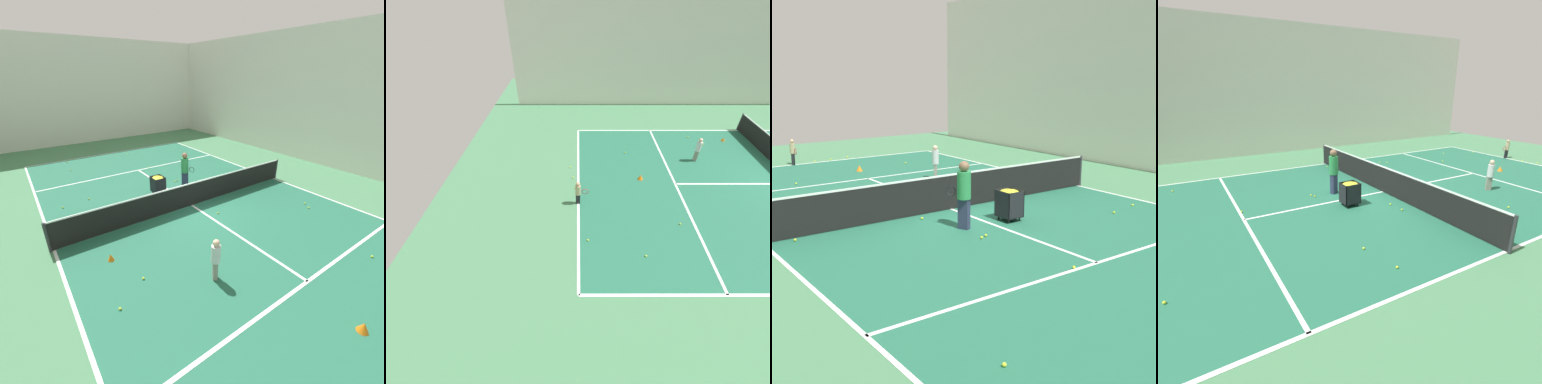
# 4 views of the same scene
# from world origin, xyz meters

# --- Properties ---
(ground_plane) EXTENTS (33.25, 33.25, 0.00)m
(ground_plane) POSITION_xyz_m (0.00, 0.00, 0.00)
(ground_plane) COLOR #477F56
(court_playing_area) EXTENTS (11.11, 20.43, 0.00)m
(court_playing_area) POSITION_xyz_m (0.00, 0.00, 0.00)
(court_playing_area) COLOR #23664C
(court_playing_area) RESTS_ON ground
(line_baseline_near) EXTENTS (11.11, 0.10, 0.00)m
(line_baseline_near) POSITION_xyz_m (0.00, -10.22, 0.01)
(line_baseline_near) COLOR white
(line_baseline_near) RESTS_ON ground
(line_sideline_left) EXTENTS (0.10, 20.43, 0.00)m
(line_sideline_left) POSITION_xyz_m (-5.56, 0.00, 0.01)
(line_sideline_left) COLOR white
(line_sideline_left) RESTS_ON ground
(line_service_near) EXTENTS (11.11, 0.10, 0.00)m
(line_service_near) POSITION_xyz_m (0.00, -5.62, 0.01)
(line_service_near) COLOR white
(line_service_near) RESTS_ON ground
(line_service_far) EXTENTS (11.11, 0.10, 0.00)m
(line_service_far) POSITION_xyz_m (0.00, 5.62, 0.01)
(line_service_far) COLOR white
(line_service_far) RESTS_ON ground
(line_centre_service) EXTENTS (0.10, 11.24, 0.00)m
(line_centre_service) POSITION_xyz_m (0.00, 0.00, 0.01)
(line_centre_service) COLOR white
(line_centre_service) RESTS_ON ground
(tennis_net) EXTENTS (11.41, 0.10, 1.09)m
(tennis_net) POSITION_xyz_m (0.00, 0.00, 0.56)
(tennis_net) COLOR #2D2D33
(tennis_net) RESTS_ON ground
(player_near_baseline) EXTENTS (0.24, 0.56, 1.13)m
(player_near_baseline) POSITION_xyz_m (1.33, -10.22, 0.65)
(player_near_baseline) COLOR black
(player_near_baseline) RESTS_ON ground
(coach_at_net) EXTENTS (0.52, 0.68, 1.82)m
(coach_at_net) POSITION_xyz_m (0.87, 1.84, 1.04)
(coach_at_net) COLOR #2D3351
(coach_at_net) RESTS_ON ground
(child_midcourt) EXTENTS (0.36, 0.36, 1.31)m
(child_midcourt) POSITION_xyz_m (-2.04, -4.01, 0.75)
(child_midcourt) COLOR gray
(child_midcourt) RESTS_ON ground
(ball_cart) EXTENTS (0.56, 0.63, 0.89)m
(ball_cart) POSITION_xyz_m (-0.62, 1.94, 0.63)
(ball_cart) COLOR black
(ball_cart) RESTS_ON ground
(training_cone_0) EXTENTS (0.26, 0.26, 0.24)m
(training_cone_0) POSITION_xyz_m (-0.39, -7.21, 0.12)
(training_cone_0) COLOR orange
(training_cone_0) RESTS_ON ground
(training_cone_1) EXTENTS (0.21, 0.21, 0.23)m
(training_cone_1) POSITION_xyz_m (-4.19, -1.55, 0.12)
(training_cone_1) COLOR orange
(training_cone_1) RESTS_ON ground
(tennis_ball_0) EXTENTS (0.07, 0.07, 0.07)m
(tennis_ball_0) POSITION_xyz_m (-3.72, -2.89, 0.04)
(tennis_ball_0) COLOR yellow
(tennis_ball_0) RESTS_ON ground
(tennis_ball_2) EXTENTS (0.07, 0.07, 0.07)m
(tennis_ball_2) POSITION_xyz_m (-4.73, 3.00, 0.04)
(tennis_ball_2) COLOR yellow
(tennis_ball_2) RESTS_ON ground
(tennis_ball_3) EXTENTS (0.07, 0.07, 0.07)m
(tennis_ball_3) POSITION_xyz_m (0.67, 5.56, 0.04)
(tennis_ball_3) COLOR yellow
(tennis_ball_3) RESTS_ON ground
(tennis_ball_4) EXTENTS (0.07, 0.07, 0.07)m
(tennis_ball_4) POSITION_xyz_m (-1.36, -10.63, 0.04)
(tennis_ball_4) COLOR yellow
(tennis_ball_4) RESTS_ON ground
(tennis_ball_5) EXTENTS (0.07, 0.07, 0.07)m
(tennis_ball_5) POSITION_xyz_m (0.82, 2.72, 0.04)
(tennis_ball_5) COLOR yellow
(tennis_ball_5) RESTS_ON ground
(tennis_ball_6) EXTENTS (0.07, 0.07, 0.07)m
(tennis_ball_6) POSITION_xyz_m (-0.47, -10.47, 0.04)
(tennis_ball_6) COLOR yellow
(tennis_ball_6) RESTS_ON ground
(tennis_ball_8) EXTENTS (0.07, 0.07, 0.07)m
(tennis_ball_8) POSITION_xyz_m (1.31, 0.44, 0.04)
(tennis_ball_8) COLOR yellow
(tennis_ball_8) RESTS_ON ground
(tennis_ball_10) EXTENTS (0.07, 0.07, 0.07)m
(tennis_ball_10) POSITION_xyz_m (0.33, -10.35, 0.04)
(tennis_ball_10) COLOR yellow
(tennis_ball_10) RESTS_ON ground
(tennis_ball_11) EXTENTS (0.07, 0.07, 0.07)m
(tennis_ball_11) POSITION_xyz_m (-3.57, 3.21, 0.04)
(tennis_ball_11) COLOR yellow
(tennis_ball_11) RESTS_ON ground
(tennis_ball_12) EXTENTS (0.07, 0.07, 0.07)m
(tennis_ball_12) POSITION_xyz_m (3.96, -3.15, 0.04)
(tennis_ball_12) COLOR yellow
(tennis_ball_12) RESTS_ON ground
(tennis_ball_13) EXTENTS (0.07, 0.07, 0.07)m
(tennis_ball_13) POSITION_xyz_m (1.02, 2.80, 0.04)
(tennis_ball_13) COLOR yellow
(tennis_ball_13) RESTS_ON ground
(tennis_ball_16) EXTENTS (0.07, 0.07, 0.07)m
(tennis_ball_16) POSITION_xyz_m (0.45, -1.23, 0.04)
(tennis_ball_16) COLOR yellow
(tennis_ball_16) RESTS_ON ground
(tennis_ball_17) EXTENTS (0.07, 0.07, 0.07)m
(tennis_ball_17) POSITION_xyz_m (-1.37, 0.65, 0.04)
(tennis_ball_17) COLOR yellow
(tennis_ball_17) RESTS_ON ground
(tennis_ball_18) EXTENTS (0.07, 0.07, 0.07)m
(tennis_ball_18) POSITION_xyz_m (-4.64, -3.50, 0.04)
(tennis_ball_18) COLOR yellow
(tennis_ball_18) RESTS_ON ground
(tennis_ball_20) EXTENTS (0.07, 0.07, 0.07)m
(tennis_ball_20) POSITION_xyz_m (-2.80, -7.61, 0.04)
(tennis_ball_20) COLOR yellow
(tennis_ball_20) RESTS_ON ground
(tennis_ball_21) EXTENTS (0.07, 0.07, 0.07)m
(tennis_ball_21) POSITION_xyz_m (4.85, 0.25, 0.04)
(tennis_ball_21) COLOR yellow
(tennis_ball_21) RESTS_ON ground
(tennis_ball_22) EXTENTS (0.07, 0.07, 0.07)m
(tennis_ball_22) POSITION_xyz_m (4.19, -2.81, 0.04)
(tennis_ball_22) COLOR yellow
(tennis_ball_22) RESTS_ON ground
(tennis_ball_25) EXTENTS (0.07, 0.07, 0.07)m
(tennis_ball_25) POSITION_xyz_m (4.34, 7.61, 0.04)
(tennis_ball_25) COLOR yellow
(tennis_ball_25) RESTS_ON ground
(tennis_ball_26) EXTENTS (0.07, 0.07, 0.07)m
(tennis_ball_26) POSITION_xyz_m (-1.98, 0.60, 0.04)
(tennis_ball_26) COLOR yellow
(tennis_ball_26) RESTS_ON ground
(tennis_ball_27) EXTENTS (0.07, 0.07, 0.07)m
(tennis_ball_27) POSITION_xyz_m (2.61, -6.19, 0.04)
(tennis_ball_27) COLOR yellow
(tennis_ball_27) RESTS_ON ground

